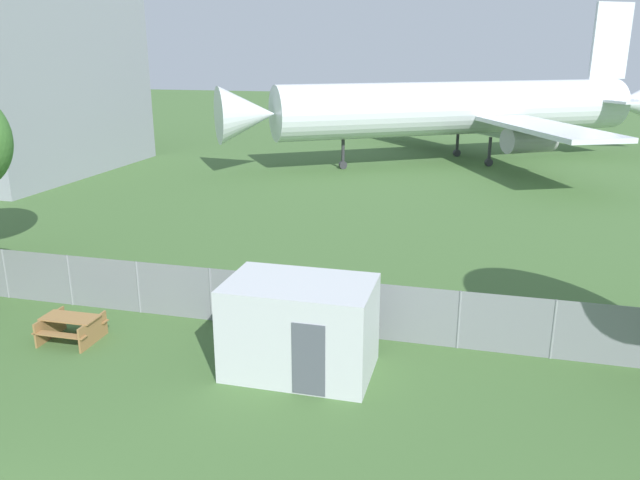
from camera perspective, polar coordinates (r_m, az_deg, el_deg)
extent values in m
cylinder|color=gray|center=(24.01, -26.83, -2.77)|extent=(0.07, 0.07, 1.76)
cylinder|color=gray|center=(22.45, -21.90, -3.43)|extent=(0.07, 0.07, 1.76)
cylinder|color=gray|center=(21.08, -16.29, -4.17)|extent=(0.07, 0.07, 1.76)
cylinder|color=gray|center=(19.95, -9.95, -4.94)|extent=(0.07, 0.07, 1.76)
cylinder|color=gray|center=(19.08, -2.92, -5.73)|extent=(0.07, 0.07, 1.76)
cylinder|color=gray|center=(18.53, 4.66, -6.48)|extent=(0.07, 0.07, 1.76)
cylinder|color=gray|center=(18.32, 12.58, -7.14)|extent=(0.07, 0.07, 1.76)
cylinder|color=gray|center=(18.46, 20.55, -7.67)|extent=(0.07, 0.07, 1.76)
cube|color=slate|center=(19.95, -9.95, -4.94)|extent=(56.00, 0.01, 1.76)
cylinder|color=silver|center=(48.82, 12.59, 11.69)|extent=(26.00, 18.50, 3.87)
cone|color=silver|center=(43.03, -6.68, 11.32)|extent=(5.34, 5.34, 3.87)
cone|color=silver|center=(58.94, 26.95, 11.14)|extent=(5.95, 5.54, 3.48)
cube|color=silver|center=(42.79, 19.86, 9.63)|extent=(8.90, 13.26, 0.30)
cylinder|color=#939399|center=(44.64, 18.60, 8.69)|extent=(3.87, 3.34, 1.74)
cube|color=silver|center=(56.81, 9.54, 11.96)|extent=(11.31, 12.29, 0.30)
cylinder|color=#939399|center=(55.39, 10.73, 10.72)|extent=(3.87, 3.34, 1.74)
cube|color=silver|center=(56.48, 25.07, 16.15)|extent=(3.07, 2.07, 5.81)
cube|color=silver|center=(56.47, 24.36, 11.68)|extent=(7.19, 8.85, 0.20)
cylinder|color=#2D2D33|center=(45.27, 2.11, 7.86)|extent=(0.24, 0.24, 2.14)
cylinder|color=#2D2D33|center=(45.41, 2.10, 6.87)|extent=(0.63, 0.55, 0.56)
cylinder|color=#2D2D33|center=(47.95, 15.24, 7.79)|extent=(0.24, 0.24, 2.14)
cylinder|color=#2D2D33|center=(48.08, 15.17, 6.87)|extent=(0.63, 0.55, 0.56)
cylinder|color=#2D2D33|center=(51.86, 12.45, 8.64)|extent=(0.24, 0.24, 2.14)
cylinder|color=#2D2D33|center=(51.98, 12.40, 7.78)|extent=(0.63, 0.55, 0.56)
cube|color=silver|center=(16.56, -1.84, -7.96)|extent=(3.83, 2.44, 2.51)
cube|color=#4C515B|center=(15.48, -1.06, -10.90)|extent=(0.84, 0.03, 1.90)
cube|color=olive|center=(19.79, -21.89, -6.58)|extent=(1.65, 0.79, 0.04)
cube|color=olive|center=(20.32, -20.91, -6.77)|extent=(1.64, 0.31, 0.04)
cube|color=olive|center=(19.50, -22.73, -8.00)|extent=(1.64, 0.31, 0.04)
cube|color=olive|center=(19.55, -20.04, -7.85)|extent=(0.09, 1.40, 0.74)
cube|color=olive|center=(20.34, -23.45, -7.27)|extent=(0.09, 1.40, 0.74)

